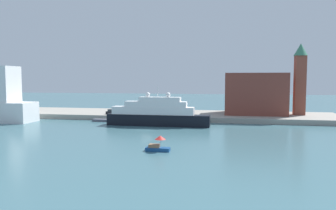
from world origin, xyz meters
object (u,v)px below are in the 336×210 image
object	(u,v)px
parked_car	(113,112)
mooring_bollard	(186,115)
work_barge	(101,120)
bell_tower	(300,76)
person_figure	(131,110)
small_motorboat	(158,145)
harbor_building	(255,94)
large_yacht	(156,114)

from	to	relation	value
parked_car	mooring_bollard	size ratio (longest dim) A/B	5.14
parked_car	mooring_bollard	xyz separation A→B (m)	(24.39, -3.17, -0.25)
work_barge	mooring_bollard	distance (m)	25.76
bell_tower	person_figure	xyz separation A→B (m)	(-53.85, -4.77, -11.32)
small_motorboat	harbor_building	bearing A→B (deg)	68.70
work_barge	person_figure	size ratio (longest dim) A/B	2.77
large_yacht	parked_car	size ratio (longest dim) A/B	6.68
harbor_building	mooring_bollard	size ratio (longest dim) A/B	22.97
small_motorboat	person_figure	world-z (taller)	person_figure
large_yacht	parked_car	bearing A→B (deg)	144.09
harbor_building	bell_tower	world-z (taller)	bell_tower
person_figure	small_motorboat	bearing A→B (deg)	-67.28
mooring_bollard	person_figure	bearing A→B (deg)	159.42
harbor_building	bell_tower	xyz separation A→B (m)	(13.56, -0.49, 5.57)
harbor_building	parked_car	distance (m)	46.55
bell_tower	person_figure	size ratio (longest dim) A/B	12.38
parked_car	small_motorboat	bearing A→B (deg)	-60.20
bell_tower	large_yacht	bearing A→B (deg)	-152.44
small_motorboat	parked_car	bearing A→B (deg)	119.80
large_yacht	small_motorboat	world-z (taller)	large_yacht
bell_tower	mooring_bollard	world-z (taller)	bell_tower
small_motorboat	person_figure	bearing A→B (deg)	112.72
bell_tower	harbor_building	bearing A→B (deg)	177.93
harbor_building	mooring_bollard	xyz separation A→B (m)	(-20.82, -12.57, -6.18)
large_yacht	harbor_building	xyz separation A→B (m)	(27.74, 22.05, 4.90)
harbor_building	small_motorboat	bearing A→B (deg)	-111.30
large_yacht	harbor_building	world-z (taller)	harbor_building
person_figure	large_yacht	bearing A→B (deg)	-53.21
large_yacht	mooring_bollard	xyz separation A→B (m)	(6.92, 9.48, -1.28)
small_motorboat	bell_tower	distance (m)	63.48
parked_car	person_figure	bearing A→B (deg)	40.16
small_motorboat	harbor_building	distance (m)	56.85
bell_tower	mooring_bollard	distance (m)	38.29
bell_tower	mooring_bollard	xyz separation A→B (m)	(-34.38, -12.08, -11.75)
large_yacht	bell_tower	world-z (taller)	bell_tower
parked_car	person_figure	xyz separation A→B (m)	(4.91, 4.14, 0.18)
bell_tower	parked_car	world-z (taller)	bell_tower
mooring_bollard	large_yacht	bearing A→B (deg)	-126.14
work_barge	bell_tower	xyz separation A→B (m)	(59.78, 16.00, 13.34)
small_motorboat	large_yacht	bearing A→B (deg)	103.36
work_barge	parked_car	distance (m)	7.40
large_yacht	mooring_bollard	world-z (taller)	large_yacht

